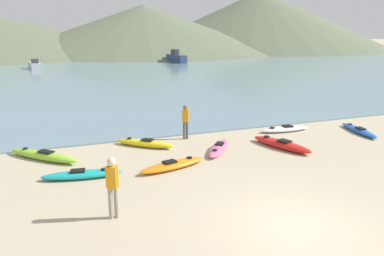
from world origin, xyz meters
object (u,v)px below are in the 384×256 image
kayak_on_sand_3 (145,143)px  moored_boat_1 (35,65)px  kayak_on_sand_2 (359,130)px  kayak_on_sand_4 (281,144)px  moored_boat_0 (176,58)px  kayak_on_sand_7 (285,129)px  person_near_waterline (186,120)px  kayak_on_sand_0 (43,155)px  person_near_foreground (113,184)px  kayak_on_sand_5 (82,174)px  kayak_on_sand_6 (173,165)px  kayak_on_sand_1 (219,148)px

kayak_on_sand_3 → moored_boat_1: moored_boat_1 is taller
kayak_on_sand_2 → kayak_on_sand_4: (-5.13, -0.79, 0.05)m
moored_boat_0 → moored_boat_1: 21.71m
kayak_on_sand_7 → moored_boat_0: (8.69, 43.44, 0.65)m
moored_boat_0 → person_near_waterline: bearing=-108.0°
moored_boat_1 → moored_boat_0: bearing=9.3°
moored_boat_0 → kayak_on_sand_0: bearing=-114.9°
kayak_on_sand_2 → person_near_foreground: bearing=-160.7°
kayak_on_sand_5 → kayak_on_sand_6: bearing=-4.3°
kayak_on_sand_6 → moored_boat_0: 49.11m
kayak_on_sand_5 → moored_boat_1: (-2.42, 42.78, 0.39)m
kayak_on_sand_5 → kayak_on_sand_0: bearing=116.1°
kayak_on_sand_5 → person_near_waterline: bearing=33.4°
kayak_on_sand_7 → person_near_waterline: size_ratio=1.67×
kayak_on_sand_4 → moored_boat_1: size_ratio=0.65×
moored_boat_1 → kayak_on_sand_5: bearing=-86.8°
person_near_foreground → moored_boat_1: bearing=93.7°
kayak_on_sand_1 → person_near_foreground: bearing=-139.7°
kayak_on_sand_0 → moored_boat_0: size_ratio=0.51×
person_near_waterline → moored_boat_1: size_ratio=0.34×
kayak_on_sand_4 → person_near_waterline: (-3.46, 2.84, 0.78)m
kayak_on_sand_7 → kayak_on_sand_4: bearing=-127.5°
kayak_on_sand_4 → person_near_foreground: size_ratio=1.79×
kayak_on_sand_6 → moored_boat_1: moored_boat_1 is taller
kayak_on_sand_0 → person_near_foreground: bearing=-72.7°
kayak_on_sand_7 → moored_boat_0: size_ratio=0.49×
kayak_on_sand_2 → person_near_waterline: person_near_waterline is taller
kayak_on_sand_5 → kayak_on_sand_7: 10.70m
moored_boat_1 → person_near_foreground: bearing=-86.3°
kayak_on_sand_6 → kayak_on_sand_7: kayak_on_sand_6 is taller
kayak_on_sand_3 → kayak_on_sand_6: bearing=-84.3°
kayak_on_sand_0 → moored_boat_1: 40.21m
kayak_on_sand_3 → kayak_on_sand_6: (0.31, -3.08, -0.02)m
kayak_on_sand_0 → kayak_on_sand_7: (11.58, 0.25, -0.04)m
person_near_foreground → kayak_on_sand_4: bearing=25.5°
kayak_on_sand_7 → moored_boat_0: bearing=78.7°
kayak_on_sand_4 → moored_boat_1: moored_boat_1 is taller
kayak_on_sand_5 → moored_boat_0: 50.02m
kayak_on_sand_3 → moored_boat_0: bearing=69.7°
kayak_on_sand_4 → moored_boat_0: moored_boat_0 is taller
kayak_on_sand_0 → moored_boat_1: moored_boat_1 is taller
person_near_foreground → moored_boat_0: (18.44, 49.56, -0.22)m
kayak_on_sand_4 → kayak_on_sand_6: 5.32m
kayak_on_sand_4 → kayak_on_sand_0: bearing=168.0°
kayak_on_sand_4 → kayak_on_sand_7: size_ratio=1.13×
kayak_on_sand_7 → moored_boat_1: size_ratio=0.58×
kayak_on_sand_7 → person_near_foreground: size_ratio=1.58×
kayak_on_sand_4 → moored_boat_1: bearing=104.5°
kayak_on_sand_0 → moored_boat_0: moored_boat_0 is taller
kayak_on_sand_2 → kayak_on_sand_7: size_ratio=1.10×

